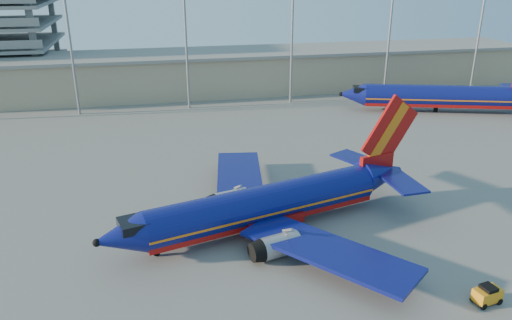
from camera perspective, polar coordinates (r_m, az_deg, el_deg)
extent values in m
plane|color=slate|center=(54.61, 2.01, -6.36)|extent=(220.00, 220.00, 0.00)
cube|color=gray|center=(109.22, -0.32, 10.09)|extent=(120.00, 15.00, 8.00)
cube|color=slate|center=(108.47, -0.33, 12.27)|extent=(122.00, 16.00, 0.60)
cylinder|color=gray|center=(94.38, -20.55, 13.14)|extent=(0.44, 0.44, 28.00)
cylinder|color=gray|center=(93.76, -8.05, 14.20)|extent=(0.44, 0.44, 28.00)
cylinder|color=gray|center=(97.34, 4.16, 14.61)|extent=(0.44, 0.44, 28.00)
cylinder|color=gray|center=(104.68, 15.08, 14.44)|extent=(0.44, 0.44, 28.00)
cylinder|color=gray|center=(115.07, 24.27, 13.90)|extent=(0.44, 0.44, 28.00)
cylinder|color=navy|center=(50.81, 0.94, -5.04)|extent=(25.06, 10.17, 3.84)
cube|color=#A80F0D|center=(51.26, 0.93, -6.03)|extent=(24.87, 9.47, 1.35)
cube|color=orange|center=(50.93, 0.94, -5.30)|extent=(25.07, 10.21, 0.23)
cone|color=navy|center=(46.53, -15.36, -8.54)|extent=(5.21, 4.84, 3.84)
cube|color=black|center=(46.28, -13.84, -7.16)|extent=(3.11, 3.25, 0.83)
cone|color=navy|center=(58.72, 14.10, -1.55)|extent=(6.21, 5.11, 3.84)
cube|color=#A80F0D|center=(57.69, 13.60, -0.42)|extent=(4.36, 1.68, 2.28)
cube|color=#A80F0D|center=(57.41, 15.02, 3.19)|extent=(7.45, 2.30, 8.28)
cube|color=orange|center=(57.27, 14.87, 3.17)|extent=(5.01, 1.74, 6.50)
cube|color=navy|center=(60.73, 11.70, 0.01)|extent=(5.79, 7.33, 0.23)
cube|color=navy|center=(55.88, 16.17, -2.33)|extent=(3.46, 6.80, 0.23)
cube|color=navy|center=(59.24, -1.91, -2.04)|extent=(7.64, 16.70, 0.36)
cube|color=navy|center=(45.23, 8.26, -10.24)|extent=(14.16, 15.77, 0.36)
cube|color=#A80F0D|center=(51.67, 1.44, -6.31)|extent=(7.06, 5.52, 1.04)
cylinder|color=gray|center=(55.38, -2.86, -4.58)|extent=(4.17, 3.07, 2.18)
cylinder|color=gray|center=(46.92, 2.72, -9.72)|extent=(4.17, 3.07, 2.18)
cylinder|color=gray|center=(48.22, -11.32, -10.09)|extent=(0.31, 0.31, 1.14)
cylinder|color=black|center=(48.35, -11.30, -10.33)|extent=(0.71, 0.42, 0.66)
cylinder|color=black|center=(54.66, 1.03, -5.81)|extent=(0.99, 0.78, 0.87)
cylinder|color=black|center=(50.55, 3.95, -8.28)|extent=(0.99, 0.78, 0.87)
cylinder|color=navy|center=(98.04, 20.02, 6.87)|extent=(26.35, 11.70, 4.06)
cube|color=#A80F0D|center=(98.28, 19.94, 6.28)|extent=(26.12, 10.96, 1.43)
cube|color=orange|center=(98.10, 20.00, 6.71)|extent=(26.36, 11.74, 0.24)
cone|color=navy|center=(95.22, 10.93, 7.37)|extent=(5.61, 5.24, 4.06)
cube|color=black|center=(95.14, 11.84, 7.94)|extent=(3.36, 3.51, 0.88)
cylinder|color=black|center=(98.64, 19.84, 5.48)|extent=(0.96, 0.96, 0.99)
cube|color=orange|center=(45.36, 24.91, -13.79)|extent=(2.38, 1.63, 1.04)
cube|color=black|center=(45.02, 25.04, -13.13)|extent=(1.23, 1.32, 0.36)
cylinder|color=black|center=(45.39, 23.54, -14.30)|extent=(0.57, 0.28, 0.54)
cylinder|color=black|center=(44.80, 24.60, -15.00)|extent=(0.57, 0.28, 0.54)
cylinder|color=black|center=(46.48, 25.02, -13.66)|extent=(0.57, 0.28, 0.54)
cylinder|color=black|center=(45.90, 26.07, -14.33)|extent=(0.57, 0.28, 0.54)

